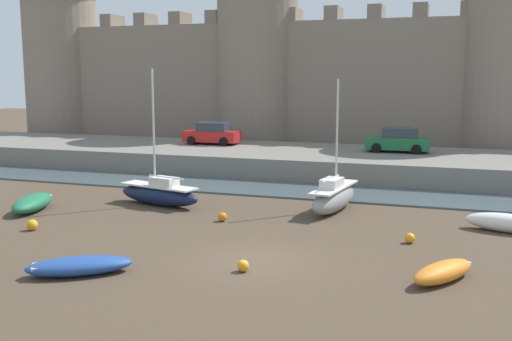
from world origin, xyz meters
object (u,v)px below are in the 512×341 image
Objects in this scene: mooring_buoy_near_channel at (32,225)px; sailboat_midflat_right at (159,193)px; rowboat_foreground_left at (507,223)px; mooring_buoy_near_shore at (410,238)px; mooring_buoy_mid_mud at (243,266)px; rowboat_midflat_left at (79,265)px; car_quay_centre_west at (398,140)px; rowboat_foreground_right at (33,203)px; sailboat_midflat_centre at (334,197)px; rowboat_near_channel_right at (443,271)px; car_quay_west at (212,134)px; mooring_buoy_off_centre at (222,217)px.

sailboat_midflat_right is at bearing 66.34° from mooring_buoy_near_channel.
rowboat_foreground_left is 4.75m from mooring_buoy_near_shore.
mooring_buoy_mid_mud is at bearing -136.19° from rowboat_foreground_left.
rowboat_midflat_left reaches higher than mooring_buoy_near_shore.
mooring_buoy_near_channel is (-18.83, -6.06, -0.17)m from rowboat_foreground_left.
sailboat_midflat_right reaches higher than mooring_buoy_near_shore.
rowboat_foreground_left is (13.59, 10.25, 0.09)m from rowboat_midflat_left.
car_quay_centre_west reaches higher than rowboat_midflat_left.
rowboat_foreground_right is 9.25× the size of mooring_buoy_near_shore.
rowboat_foreground_right is 13.73m from mooring_buoy_mid_mud.
sailboat_midflat_centre reaches higher than mooring_buoy_near_shore.
rowboat_midflat_left is at bearing -164.62° from rowboat_near_channel_right.
rowboat_foreground_right reaches higher than rowboat_near_channel_right.
car_quay_west is 13.53m from car_quay_centre_west.
rowboat_near_channel_right reaches higher than mooring_buoy_mid_mud.
rowboat_near_channel_right is 0.70× the size of car_quay_centre_west.
rowboat_foreground_right is 0.91× the size of car_quay_centre_west.
car_quay_west is (-7.49, 16.71, 1.97)m from mooring_buoy_off_centre.
mooring_buoy_off_centre is at bearing 173.35° from mooring_buoy_near_shore.
rowboat_midflat_left is 12.28m from mooring_buoy_near_shore.
sailboat_midflat_centre is at bearing 83.90° from mooring_buoy_mid_mud.
car_quay_centre_west is at bearing -1.66° from car_quay_west.
mooring_buoy_off_centre is at bearing 29.97° from mooring_buoy_near_channel.
mooring_buoy_off_centre is at bearing -139.81° from sailboat_midflat_centre.
sailboat_midflat_centre is at bearing -48.04° from car_quay_west.
rowboat_foreground_left is at bearing 43.81° from mooring_buoy_mid_mud.
car_quay_centre_west reaches higher than rowboat_foreground_left.
car_quay_centre_west is (13.53, -0.39, 0.00)m from car_quay_west.
car_quay_centre_west is (2.80, 22.56, 1.98)m from mooring_buoy_mid_mud.
mooring_buoy_near_channel is 8.04m from mooring_buoy_off_centre.
mooring_buoy_near_channel is at bearing 176.17° from rowboat_near_channel_right.
rowboat_midflat_left is 1.20× the size of rowboat_near_channel_right.
sailboat_midflat_right is at bearing 103.74° from rowboat_midflat_left.
mooring_buoy_near_channel is at bearing 167.72° from mooring_buoy_mid_mud.
sailboat_midflat_right reaches higher than rowboat_foreground_left.
mooring_buoy_off_centre is 17.51m from car_quay_centre_west.
sailboat_midflat_centre is 9.92m from mooring_buoy_mid_mud.
rowboat_midflat_left is at bearing -76.26° from sailboat_midflat_right.
mooring_buoy_off_centre is at bearing -170.22° from rowboat_foreground_left.
car_quay_centre_west is at bearing 97.10° from mooring_buoy_near_shore.
rowboat_foreground_right is 9.47m from mooring_buoy_off_centre.
sailboat_midflat_right is 4.79m from mooring_buoy_off_centre.
rowboat_foreground_right is 6.02m from sailboat_midflat_right.
car_quay_west is at bearing 114.14° from mooring_buoy_off_centre.
sailboat_midflat_centre reaches higher than mooring_buoy_off_centre.
mooring_buoy_near_channel is at bearing -113.66° from sailboat_midflat_right.
mooring_buoy_near_shore is (-3.67, -3.00, -0.20)m from rowboat_foreground_left.
car_quay_west is 1.00× the size of car_quay_centre_west.
car_quay_west is at bearing 127.91° from rowboat_near_channel_right.
mooring_buoy_mid_mud is 10.43m from mooring_buoy_near_channel.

